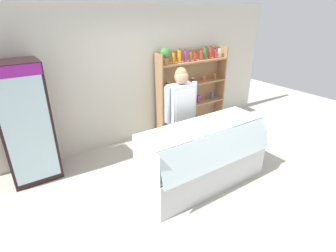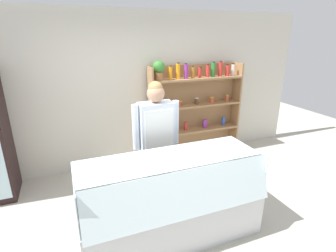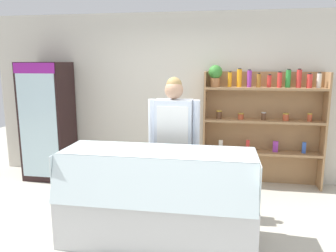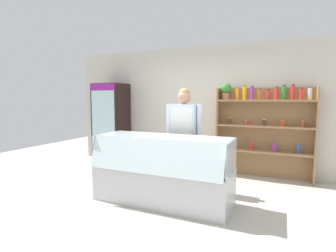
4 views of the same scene
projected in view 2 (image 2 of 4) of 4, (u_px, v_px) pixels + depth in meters
ground_plane at (179, 225)px, 3.33m from camera, size 12.00×12.00×0.00m
back_wall at (134, 90)px, 4.66m from camera, size 6.80×0.10×2.70m
shelving_unit at (193, 104)px, 4.96m from camera, size 1.82×0.29×1.88m
deli_display_case at (171, 213)px, 3.08m from camera, size 2.06×0.82×1.01m
shop_clerk at (156, 134)px, 3.48m from camera, size 0.64×0.25×1.74m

